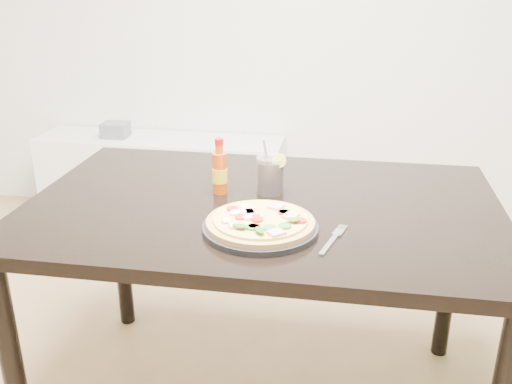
% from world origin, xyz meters
% --- Properties ---
extents(dining_table, '(1.40, 0.90, 0.75)m').
position_xyz_m(dining_table, '(0.02, 0.64, 0.67)').
color(dining_table, black).
rests_on(dining_table, ground).
extents(plate, '(0.31, 0.31, 0.02)m').
position_xyz_m(plate, '(0.04, 0.44, 0.76)').
color(plate, black).
rests_on(plate, dining_table).
extents(pizza, '(0.29, 0.29, 0.03)m').
position_xyz_m(pizza, '(0.04, 0.44, 0.78)').
color(pizza, tan).
rests_on(pizza, plate).
extents(hot_sauce_bottle, '(0.05, 0.05, 0.17)m').
position_xyz_m(hot_sauce_bottle, '(-0.12, 0.69, 0.82)').
color(hot_sauce_bottle, '#C4470B').
rests_on(hot_sauce_bottle, dining_table).
extents(cola_cup, '(0.09, 0.09, 0.18)m').
position_xyz_m(cola_cup, '(0.03, 0.72, 0.80)').
color(cola_cup, black).
rests_on(cola_cup, dining_table).
extents(fork, '(0.07, 0.19, 0.00)m').
position_xyz_m(fork, '(0.24, 0.42, 0.75)').
color(fork, silver).
rests_on(fork, dining_table).
extents(media_console, '(1.40, 0.34, 0.50)m').
position_xyz_m(media_console, '(-0.80, 2.07, 0.25)').
color(media_console, white).
rests_on(media_console, ground).
extents(cd_stack, '(0.14, 0.12, 0.08)m').
position_xyz_m(cd_stack, '(-1.05, 2.05, 0.54)').
color(cd_stack, slate).
rests_on(cd_stack, media_console).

